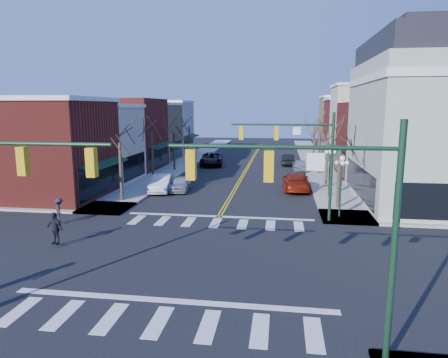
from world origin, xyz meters
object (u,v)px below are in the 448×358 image
at_px(lamppost_corner, 341,176).
at_px(car_left_far, 211,159).
at_px(car_left_mid, 162,183).
at_px(car_right_far, 288,159).
at_px(car_left_near, 180,184).
at_px(pedestrian_dark_a, 55,228).
at_px(car_right_near, 296,181).
at_px(lamppost_midblock, 330,163).
at_px(car_right_mid, 300,165).
at_px(pedestrian_dark_b, 59,210).
at_px(victorian_corner, 443,118).

height_order(lamppost_corner, car_left_far, lamppost_corner).
bearing_deg(car_left_mid, car_right_far, 51.85).
distance_m(car_left_near, car_left_far, 16.27).
relative_size(car_left_mid, pedestrian_dark_a, 2.61).
height_order(car_left_near, car_left_far, car_left_far).
height_order(car_left_far, car_right_near, car_right_near).
relative_size(lamppost_midblock, car_left_near, 1.08).
bearing_deg(car_right_far, car_right_mid, 103.01).
relative_size(lamppost_midblock, pedestrian_dark_b, 2.75).
xyz_separation_m(lamppost_corner, car_left_mid, (-14.60, 6.78, -2.19)).
distance_m(car_right_mid, car_right_far, 5.32).
relative_size(car_left_mid, car_right_far, 1.05).
distance_m(lamppost_corner, pedestrian_dark_b, 18.73).
height_order(car_right_near, pedestrian_dark_a, pedestrian_dark_a).
bearing_deg(pedestrian_dark_a, car_right_near, 68.18).
xyz_separation_m(lamppost_midblock, car_right_far, (-3.17, 18.96, -2.22)).
relative_size(car_left_far, pedestrian_dark_a, 3.34).
bearing_deg(lamppost_midblock, victorian_corner, -3.45).
xyz_separation_m(victorian_corner, car_left_far, (-21.30, 17.53, -5.82)).
xyz_separation_m(lamppost_midblock, car_left_far, (-13.00, 17.03, -2.13)).
relative_size(car_left_far, car_right_mid, 1.42).
height_order(car_right_near, car_right_mid, car_right_near).
xyz_separation_m(car_left_near, pedestrian_dark_a, (-3.10, -15.22, 0.36)).
bearing_deg(pedestrian_dark_a, lamppost_midblock, 58.28).
distance_m(car_left_far, car_right_mid, 11.65).
height_order(car_left_near, pedestrian_dark_b, pedestrian_dark_b).
bearing_deg(victorian_corner, car_right_far, 120.53).
xyz_separation_m(lamppost_corner, pedestrian_dark_b, (-18.20, -3.94, -2.02)).
height_order(car_left_far, pedestrian_dark_b, pedestrian_dark_b).
bearing_deg(car_right_near, lamppost_midblock, 132.61).
distance_m(car_right_mid, pedestrian_dark_b, 29.28).
bearing_deg(pedestrian_dark_a, car_right_far, 85.19).
relative_size(victorian_corner, car_right_far, 3.18).
bearing_deg(lamppost_corner, pedestrian_dark_b, -167.78).
bearing_deg(lamppost_midblock, lamppost_corner, -90.00).
xyz_separation_m(car_left_near, car_right_near, (10.38, 1.93, 0.15)).
relative_size(car_left_far, car_right_far, 1.34).
height_order(victorian_corner, car_left_far, victorian_corner).
bearing_deg(car_right_mid, car_left_near, 48.38).
height_order(car_left_mid, car_left_far, car_left_far).
distance_m(car_left_near, pedestrian_dark_a, 15.54).
bearing_deg(pedestrian_dark_b, lamppost_midblock, -99.09).
distance_m(lamppost_corner, pedestrian_dark_a, 18.06).
distance_m(car_right_mid, pedestrian_dark_a, 31.69).
xyz_separation_m(lamppost_midblock, car_right_near, (-2.62, 2.69, -2.13)).
relative_size(car_right_near, car_right_far, 1.29).
xyz_separation_m(victorian_corner, car_right_mid, (-10.10, 14.32, -5.94)).
height_order(car_left_mid, car_right_far, car_left_mid).
bearing_deg(lamppost_corner, car_left_mid, 155.08).
height_order(car_left_far, car_right_far, car_left_far).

